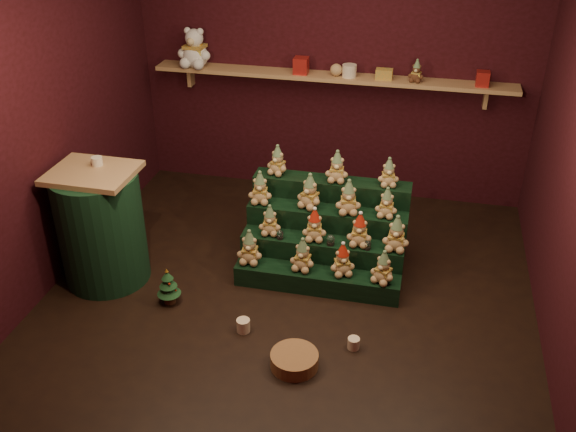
% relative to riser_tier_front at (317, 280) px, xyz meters
% --- Properties ---
extents(ground, '(4.00, 4.00, 0.00)m').
position_rel_riser_tier_front_xyz_m(ground, '(-0.21, -0.13, -0.09)').
color(ground, black).
rests_on(ground, ground).
extents(back_wall, '(4.00, 0.10, 2.80)m').
position_rel_riser_tier_front_xyz_m(back_wall, '(-0.21, 1.92, 1.31)').
color(back_wall, black).
rests_on(back_wall, ground).
extents(front_wall, '(4.00, 0.10, 2.80)m').
position_rel_riser_tier_front_xyz_m(front_wall, '(-0.21, -2.18, 1.31)').
color(front_wall, black).
rests_on(front_wall, ground).
extents(left_wall, '(0.10, 4.00, 2.80)m').
position_rel_riser_tier_front_xyz_m(left_wall, '(-2.26, -0.13, 1.31)').
color(left_wall, black).
rests_on(left_wall, ground).
extents(back_shelf, '(3.60, 0.26, 0.24)m').
position_rel_riser_tier_front_xyz_m(back_shelf, '(-0.21, 1.75, 1.20)').
color(back_shelf, '#A77E53').
rests_on(back_shelf, ground).
extents(riser_tier_front, '(1.40, 0.22, 0.18)m').
position_rel_riser_tier_front_xyz_m(riser_tier_front, '(0.00, 0.00, 0.00)').
color(riser_tier_front, black).
rests_on(riser_tier_front, ground).
extents(riser_tier_midfront, '(1.40, 0.22, 0.36)m').
position_rel_riser_tier_front_xyz_m(riser_tier_midfront, '(0.00, 0.22, 0.09)').
color(riser_tier_midfront, black).
rests_on(riser_tier_midfront, ground).
extents(riser_tier_midback, '(1.40, 0.22, 0.54)m').
position_rel_riser_tier_front_xyz_m(riser_tier_midback, '(0.00, 0.44, 0.18)').
color(riser_tier_midback, black).
rests_on(riser_tier_midback, ground).
extents(riser_tier_back, '(1.40, 0.22, 0.72)m').
position_rel_riser_tier_front_xyz_m(riser_tier_back, '(0.00, 0.66, 0.27)').
color(riser_tier_back, black).
rests_on(riser_tier_back, ground).
extents(teddy_0, '(0.23, 0.21, 0.30)m').
position_rel_riser_tier_front_xyz_m(teddy_0, '(-0.59, 0.02, 0.24)').
color(teddy_0, tan).
rests_on(teddy_0, riser_tier_front).
extents(teddy_1, '(0.23, 0.21, 0.29)m').
position_rel_riser_tier_front_xyz_m(teddy_1, '(-0.13, 0.01, 0.24)').
color(teddy_1, tan).
rests_on(teddy_1, riser_tier_front).
extents(teddy_2, '(0.26, 0.25, 0.29)m').
position_rel_riser_tier_front_xyz_m(teddy_2, '(0.21, 0.02, 0.23)').
color(teddy_2, tan).
rests_on(teddy_2, riser_tier_front).
extents(teddy_3, '(0.26, 0.25, 0.28)m').
position_rel_riser_tier_front_xyz_m(teddy_3, '(0.55, -0.02, 0.23)').
color(teddy_3, tan).
rests_on(teddy_3, riser_tier_front).
extents(teddy_4, '(0.21, 0.19, 0.27)m').
position_rel_riser_tier_front_xyz_m(teddy_4, '(-0.46, 0.22, 0.40)').
color(teddy_4, tan).
rests_on(teddy_4, riser_tier_midfront).
extents(teddy_5, '(0.23, 0.21, 0.29)m').
position_rel_riser_tier_front_xyz_m(teddy_5, '(-0.07, 0.21, 0.41)').
color(teddy_5, tan).
rests_on(teddy_5, riser_tier_midfront).
extents(teddy_6, '(0.22, 0.20, 0.29)m').
position_rel_riser_tier_front_xyz_m(teddy_6, '(0.31, 0.22, 0.42)').
color(teddy_6, tan).
rests_on(teddy_6, riser_tier_midfront).
extents(teddy_7, '(0.23, 0.20, 0.31)m').
position_rel_riser_tier_front_xyz_m(teddy_7, '(0.62, 0.21, 0.42)').
color(teddy_7, tan).
rests_on(teddy_7, riser_tier_midfront).
extents(teddy_8, '(0.23, 0.21, 0.29)m').
position_rel_riser_tier_front_xyz_m(teddy_8, '(-0.60, 0.43, 0.60)').
color(teddy_8, tan).
rests_on(teddy_8, riser_tier_midback).
extents(teddy_9, '(0.28, 0.27, 0.31)m').
position_rel_riser_tier_front_xyz_m(teddy_9, '(-0.16, 0.45, 0.60)').
color(teddy_9, tan).
rests_on(teddy_9, riser_tier_midback).
extents(teddy_10, '(0.25, 0.23, 0.30)m').
position_rel_riser_tier_front_xyz_m(teddy_10, '(0.18, 0.42, 0.60)').
color(teddy_10, tan).
rests_on(teddy_10, riser_tier_midback).
extents(teddy_11, '(0.20, 0.18, 0.26)m').
position_rel_riser_tier_front_xyz_m(teddy_11, '(0.51, 0.43, 0.58)').
color(teddy_11, tan).
rests_on(teddy_11, riser_tier_midback).
extents(teddy_12, '(0.24, 0.22, 0.27)m').
position_rel_riser_tier_front_xyz_m(teddy_12, '(-0.50, 0.67, 0.76)').
color(teddy_12, tan).
rests_on(teddy_12, riser_tier_back).
extents(teddy_13, '(0.21, 0.19, 0.28)m').
position_rel_riser_tier_front_xyz_m(teddy_13, '(0.04, 0.64, 0.77)').
color(teddy_13, tan).
rests_on(teddy_13, riser_tier_back).
extents(teddy_14, '(0.21, 0.20, 0.25)m').
position_rel_riser_tier_front_xyz_m(teddy_14, '(0.49, 0.66, 0.76)').
color(teddy_14, tan).
rests_on(teddy_14, riser_tier_back).
extents(snow_globe_a, '(0.06, 0.06, 0.08)m').
position_rel_riser_tier_front_xyz_m(snow_globe_a, '(-0.36, 0.16, 0.31)').
color(snow_globe_a, black).
rests_on(snow_globe_a, riser_tier_midfront).
extents(snow_globe_b, '(0.07, 0.07, 0.09)m').
position_rel_riser_tier_front_xyz_m(snow_globe_b, '(0.08, 0.16, 0.32)').
color(snow_globe_b, black).
rests_on(snow_globe_b, riser_tier_midfront).
extents(snow_globe_c, '(0.06, 0.06, 0.08)m').
position_rel_riser_tier_front_xyz_m(snow_globe_c, '(0.39, 0.16, 0.31)').
color(snow_globe_c, black).
rests_on(snow_globe_c, riser_tier_midfront).
extents(side_table, '(0.72, 0.72, 1.03)m').
position_rel_riser_tier_front_xyz_m(side_table, '(-1.81, -0.22, 0.42)').
color(side_table, '#A77E53').
rests_on(side_table, ground).
extents(table_ornament, '(0.09, 0.09, 0.07)m').
position_rel_riser_tier_front_xyz_m(table_ornament, '(-1.81, -0.12, 0.98)').
color(table_ornament, beige).
rests_on(table_ornament, side_table).
extents(mini_christmas_tree, '(0.20, 0.20, 0.33)m').
position_rel_riser_tier_front_xyz_m(mini_christmas_tree, '(-1.15, -0.45, 0.07)').
color(mini_christmas_tree, '#432718').
rests_on(mini_christmas_tree, ground).
extents(mug_left, '(0.11, 0.11, 0.11)m').
position_rel_riser_tier_front_xyz_m(mug_left, '(-0.46, -0.66, -0.04)').
color(mug_left, beige).
rests_on(mug_left, ground).
extents(mug_right, '(0.09, 0.09, 0.09)m').
position_rel_riser_tier_front_xyz_m(mug_right, '(0.41, -0.67, -0.04)').
color(mug_right, beige).
rests_on(mug_right, ground).
extents(wicker_basket, '(0.45, 0.45, 0.11)m').
position_rel_riser_tier_front_xyz_m(wicker_basket, '(0.01, -0.95, -0.04)').
color(wicker_basket, '#97633D').
rests_on(wicker_basket, ground).
extents(white_bear, '(0.38, 0.35, 0.49)m').
position_rel_riser_tier_front_xyz_m(white_bear, '(-1.60, 1.71, 1.48)').
color(white_bear, white).
rests_on(white_bear, back_shelf).
extents(brown_bear, '(0.17, 0.16, 0.21)m').
position_rel_riser_tier_front_xyz_m(brown_bear, '(0.61, 1.71, 1.33)').
color(brown_bear, '#4D2B19').
rests_on(brown_bear, back_shelf).
extents(gift_tin_red_a, '(0.14, 0.14, 0.16)m').
position_rel_riser_tier_front_xyz_m(gift_tin_red_a, '(-0.51, 1.72, 1.31)').
color(gift_tin_red_a, '#A51E19').
rests_on(gift_tin_red_a, back_shelf).
extents(gift_tin_cream, '(0.14, 0.14, 0.12)m').
position_rel_riser_tier_front_xyz_m(gift_tin_cream, '(-0.03, 1.72, 1.29)').
color(gift_tin_cream, beige).
rests_on(gift_tin_cream, back_shelf).
extents(gift_tin_red_b, '(0.12, 0.12, 0.14)m').
position_rel_riser_tier_front_xyz_m(gift_tin_red_b, '(1.23, 1.72, 1.30)').
color(gift_tin_red_b, '#A51E19').
rests_on(gift_tin_red_b, back_shelf).
extents(shelf_plush_ball, '(0.12, 0.12, 0.12)m').
position_rel_riser_tier_front_xyz_m(shelf_plush_ball, '(-0.16, 1.72, 1.29)').
color(shelf_plush_ball, tan).
rests_on(shelf_plush_ball, back_shelf).
extents(scarf_gift_box, '(0.16, 0.10, 0.10)m').
position_rel_riser_tier_front_xyz_m(scarf_gift_box, '(0.31, 1.72, 1.28)').
color(scarf_gift_box, orange).
rests_on(scarf_gift_box, back_shelf).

